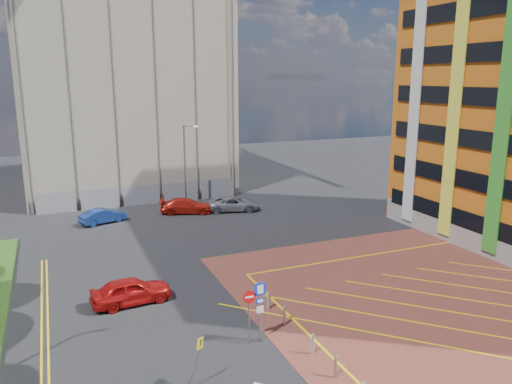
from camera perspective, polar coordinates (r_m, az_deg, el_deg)
ground at (r=24.32m, az=0.26°, el=-18.02°), size 140.00×140.00×0.00m
forecourt at (r=31.86m, az=24.66°, el=-11.41°), size 26.00×26.00×0.02m
lamp_back at (r=49.43m, az=-8.05°, el=3.36°), size 1.53×0.16×8.00m
sign_cluster at (r=24.29m, az=0.00°, el=-12.82°), size 1.17×0.12×3.20m
warning_sign at (r=21.52m, az=-6.76°, el=-18.17°), size 0.78×0.42×2.25m
bollard_row at (r=23.70m, az=7.31°, el=-17.72°), size 0.14×11.14×0.90m
construction_building at (r=59.77m, az=-15.12°, el=11.10°), size 21.20×19.20×22.00m
construction_fence at (r=51.35m, az=-11.83°, el=-0.26°), size 21.60×0.06×2.00m
car_red_left at (r=29.55m, az=-14.09°, el=-10.89°), size 4.60×2.18×1.52m
car_blue_back at (r=45.79m, az=-17.09°, el=-2.62°), size 4.24×2.61×1.32m
car_red_back at (r=47.42m, az=-7.96°, el=-1.56°), size 5.26×3.45×1.42m
car_silver_back at (r=47.82m, az=-2.54°, el=-1.37°), size 5.25×3.40×1.34m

